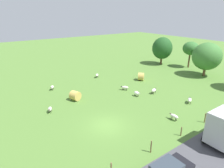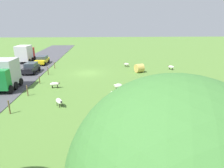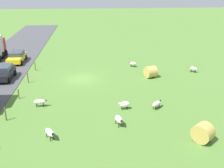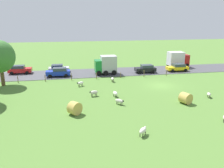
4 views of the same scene
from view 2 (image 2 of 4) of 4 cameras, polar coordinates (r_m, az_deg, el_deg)
ground_plane at (r=31.46m, az=-7.17°, el=3.28°), size 160.00×160.00×0.00m
road_strip at (r=34.04m, az=-26.19°, el=2.73°), size 8.00×80.00×0.06m
sheep_0 at (r=19.41m, az=-15.45°, el=-5.00°), size 1.02×1.24×0.78m
sheep_1 at (r=35.74m, az=4.33°, el=5.89°), size 1.12×0.84×0.70m
sheep_2 at (r=20.46m, az=0.40°, el=-3.03°), size 0.84×1.30×0.84m
sheep_3 at (r=23.68m, az=9.22°, el=-0.55°), size 1.21×1.17×0.72m
sheep_4 at (r=24.93m, az=-16.67°, el=-0.01°), size 1.25×0.47×0.75m
sheep_5 at (r=34.82m, az=17.18°, el=4.88°), size 1.05×0.94×0.74m
sheep_6 at (r=27.03m, az=26.52°, el=0.21°), size 1.15×1.10×0.77m
sheep_7 at (r=23.27m, az=1.89°, el=-0.56°), size 1.12×0.68×0.78m
hay_bale_0 at (r=31.78m, az=8.11°, el=4.69°), size 1.65×1.75×1.40m
hay_bale_1 at (r=19.15m, az=19.09°, el=-4.99°), size 1.76×1.81×1.48m
fence_post_0 at (r=35.81m, az=-16.77°, el=5.39°), size 0.12×0.12×1.15m
fence_post_1 at (r=31.55m, az=-18.54°, el=3.72°), size 0.12×0.12×1.28m
fence_post_2 at (r=27.42m, az=-20.81°, el=1.16°), size 0.12×0.12×1.03m
fence_post_3 at (r=23.36m, az=-23.93°, el=-1.79°), size 0.12×0.12×1.23m
fence_post_4 at (r=19.50m, az=-28.32°, el=-6.11°), size 0.12×0.12×1.30m
truck_0 at (r=42.98m, az=-24.50°, el=8.28°), size 2.70×4.43×3.42m
truck_2 at (r=26.37m, az=-29.52°, el=2.52°), size 2.77×4.14×3.59m
car_2 at (r=40.25m, az=-20.14°, el=6.78°), size 2.10×4.40×1.51m
car_5 at (r=33.65m, az=-23.02°, el=4.50°), size 2.02×4.12×1.60m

